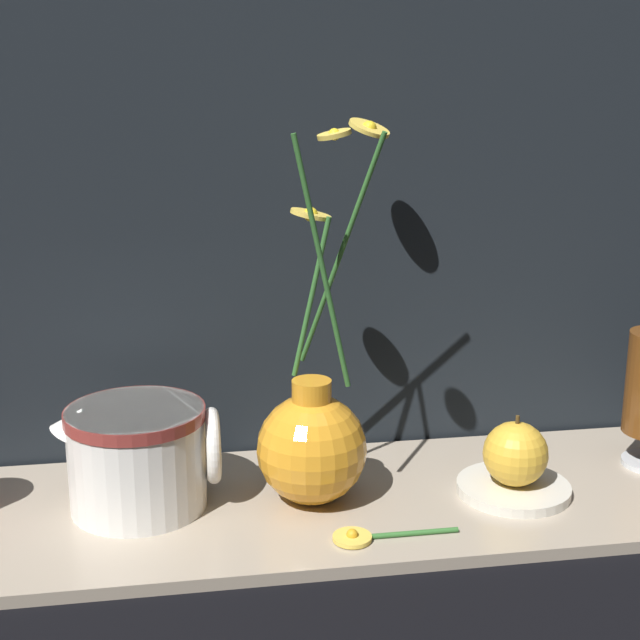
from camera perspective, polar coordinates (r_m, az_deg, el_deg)
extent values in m
plane|color=black|center=(0.92, 0.22, -12.03)|extent=(6.00, 6.00, 0.00)
cube|color=tan|center=(0.91, 0.22, -11.70)|extent=(0.85, 0.26, 0.01)
sphere|color=orange|center=(0.89, -0.52, -8.27)|extent=(0.11, 0.11, 0.11)
cylinder|color=orange|center=(0.86, -0.53, -4.86)|extent=(0.04, 0.04, 0.03)
cylinder|color=#336B2D|center=(0.80, 0.13, 3.49)|extent=(0.06, 0.02, 0.24)
cylinder|color=#EAC64C|center=(0.77, 0.90, 11.80)|extent=(0.04, 0.04, 0.01)
sphere|color=yellow|center=(0.77, 0.90, 11.80)|extent=(0.01, 0.01, 0.01)
cylinder|color=#336B2D|center=(0.87, 1.34, 4.29)|extent=(0.07, 0.07, 0.24)
cylinder|color=#EAC64C|center=(0.89, 3.17, 12.16)|extent=(0.06, 0.06, 0.02)
sphere|color=yellow|center=(0.89, 3.17, 12.16)|extent=(0.01, 0.01, 0.01)
cylinder|color=#336B2D|center=(0.85, -0.57, 1.42)|extent=(0.04, 0.01, 0.16)
cylinder|color=#EAC64C|center=(0.86, -0.60, 6.78)|extent=(0.04, 0.04, 0.01)
sphere|color=yellow|center=(0.86, -0.60, 6.78)|extent=(0.01, 0.01, 0.01)
cylinder|color=white|center=(0.89, -11.61, -8.64)|extent=(0.13, 0.13, 0.10)
cylinder|color=maroon|center=(0.88, -11.77, -5.94)|extent=(0.13, 0.13, 0.01)
torus|color=white|center=(0.89, -6.88, -7.97)|extent=(0.01, 0.08, 0.08)
cone|color=white|center=(0.88, -15.42, -6.30)|extent=(0.05, 0.04, 0.04)
cylinder|color=silver|center=(0.94, 12.27, -10.47)|extent=(0.11, 0.11, 0.01)
sphere|color=gold|center=(0.93, 12.40, -8.36)|extent=(0.07, 0.07, 0.07)
cylinder|color=#4C3819|center=(0.91, 12.53, -6.24)|extent=(0.00, 0.00, 0.01)
cylinder|color=#336B2D|center=(0.85, 5.49, -13.46)|extent=(0.10, 0.01, 0.01)
cylinder|color=#EAC64C|center=(0.83, 2.07, -13.75)|extent=(0.04, 0.04, 0.00)
sphere|color=gold|center=(0.83, 2.08, -13.57)|extent=(0.01, 0.01, 0.01)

